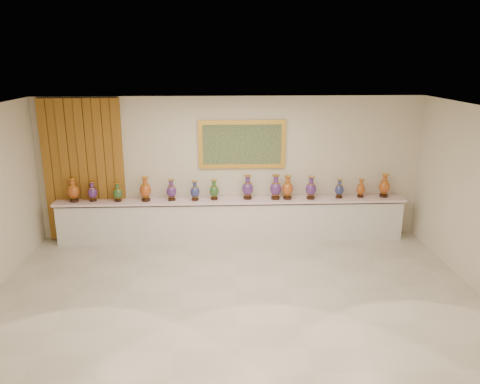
% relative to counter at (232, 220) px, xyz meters
% --- Properties ---
extents(ground, '(8.00, 8.00, 0.00)m').
position_rel_counter_xyz_m(ground, '(0.00, -2.27, -0.44)').
color(ground, beige).
rests_on(ground, ground).
extents(room, '(8.00, 8.00, 8.00)m').
position_rel_counter_xyz_m(room, '(-2.51, 0.17, 1.15)').
color(room, beige).
rests_on(room, ground).
extents(counter, '(7.28, 0.48, 0.90)m').
position_rel_counter_xyz_m(counter, '(0.00, 0.00, 0.00)').
color(counter, white).
rests_on(counter, ground).
extents(vase_0, '(0.28, 0.28, 0.50)m').
position_rel_counter_xyz_m(vase_0, '(-3.23, -0.04, 0.69)').
color(vase_0, black).
rests_on(vase_0, counter).
extents(vase_1, '(0.24, 0.24, 0.42)m').
position_rel_counter_xyz_m(vase_1, '(-2.85, -0.01, 0.65)').
color(vase_1, black).
rests_on(vase_1, counter).
extents(vase_2, '(0.24, 0.24, 0.39)m').
position_rel_counter_xyz_m(vase_2, '(-2.33, -0.06, 0.64)').
color(vase_2, black).
rests_on(vase_2, counter).
extents(vase_3, '(0.26, 0.26, 0.51)m').
position_rel_counter_xyz_m(vase_3, '(-1.76, -0.05, 0.69)').
color(vase_3, black).
rests_on(vase_3, counter).
extents(vase_4, '(0.24, 0.24, 0.45)m').
position_rel_counter_xyz_m(vase_4, '(-1.24, -0.04, 0.66)').
color(vase_4, black).
rests_on(vase_4, counter).
extents(vase_5, '(0.20, 0.20, 0.42)m').
position_rel_counter_xyz_m(vase_5, '(-0.75, -0.05, 0.65)').
color(vase_5, black).
rests_on(vase_5, counter).
extents(vase_6, '(0.25, 0.25, 0.42)m').
position_rel_counter_xyz_m(vase_6, '(-0.36, -0.02, 0.65)').
color(vase_6, black).
rests_on(vase_6, counter).
extents(vase_7, '(0.29, 0.29, 0.51)m').
position_rel_counter_xyz_m(vase_7, '(0.34, 0.00, 0.69)').
color(vase_7, black).
rests_on(vase_7, counter).
extents(vase_8, '(0.25, 0.25, 0.51)m').
position_rel_counter_xyz_m(vase_8, '(0.92, -0.04, 0.69)').
color(vase_8, black).
rests_on(vase_8, counter).
extents(vase_9, '(0.28, 0.28, 0.50)m').
position_rel_counter_xyz_m(vase_9, '(1.17, -0.05, 0.69)').
color(vase_9, black).
rests_on(vase_9, counter).
extents(vase_10, '(0.29, 0.29, 0.48)m').
position_rel_counter_xyz_m(vase_10, '(1.66, -0.06, 0.68)').
color(vase_10, black).
rests_on(vase_10, counter).
extents(vase_11, '(0.19, 0.19, 0.40)m').
position_rel_counter_xyz_m(vase_11, '(2.27, -0.01, 0.64)').
color(vase_11, black).
rests_on(vase_11, counter).
extents(vase_12, '(0.19, 0.19, 0.39)m').
position_rel_counter_xyz_m(vase_12, '(2.73, 0.02, 0.64)').
color(vase_12, black).
rests_on(vase_12, counter).
extents(vase_13, '(0.25, 0.25, 0.50)m').
position_rel_counter_xyz_m(vase_13, '(3.23, 0.02, 0.69)').
color(vase_13, black).
rests_on(vase_13, counter).
extents(label_card, '(0.10, 0.06, 0.00)m').
position_rel_counter_xyz_m(label_card, '(-1.21, -0.14, 0.47)').
color(label_card, white).
rests_on(label_card, counter).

